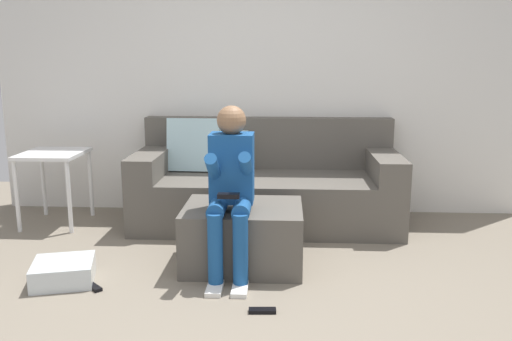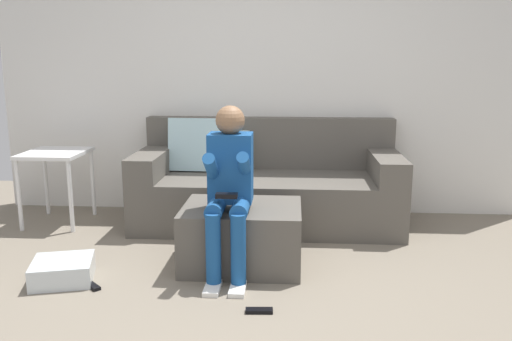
{
  "view_description": "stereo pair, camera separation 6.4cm",
  "coord_description": "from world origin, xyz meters",
  "px_view_note": "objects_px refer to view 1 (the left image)",
  "views": [
    {
      "loc": [
        0.23,
        -2.83,
        1.46
      ],
      "look_at": [
        0.01,
        1.26,
        0.59
      ],
      "focal_mm": 37.6,
      "sensor_mm": 36.0,
      "label": 1
    },
    {
      "loc": [
        0.29,
        -2.83,
        1.46
      ],
      "look_at": [
        0.01,
        1.26,
        0.59
      ],
      "focal_mm": 37.6,
      "sensor_mm": 36.0,
      "label": 2
    }
  ],
  "objects_px": {
    "ottoman": "(243,236)",
    "remote_near_ottoman": "(262,311)",
    "remote_by_storage_bin": "(93,287)",
    "person_seated": "(231,182)",
    "storage_bin": "(64,272)",
    "side_table": "(54,163)",
    "couch_sectional": "(264,187)",
    "remote_under_side_table": "(47,277)"
  },
  "relations": [
    {
      "from": "remote_under_side_table",
      "to": "storage_bin",
      "type": "bearing_deg",
      "value": -25.35
    },
    {
      "from": "storage_bin",
      "to": "remote_near_ottoman",
      "type": "relative_size",
      "value": 2.4
    },
    {
      "from": "ottoman",
      "to": "remote_near_ottoman",
      "type": "xyz_separation_m",
      "value": [
        0.17,
        -0.73,
        -0.21
      ]
    },
    {
      "from": "remote_near_ottoman",
      "to": "remote_under_side_table",
      "type": "distance_m",
      "value": 1.53
    },
    {
      "from": "person_seated",
      "to": "storage_bin",
      "type": "xyz_separation_m",
      "value": [
        -1.09,
        -0.2,
        -0.58
      ]
    },
    {
      "from": "remote_near_ottoman",
      "to": "remote_by_storage_bin",
      "type": "relative_size",
      "value": 0.98
    },
    {
      "from": "person_seated",
      "to": "side_table",
      "type": "height_order",
      "value": "person_seated"
    },
    {
      "from": "ottoman",
      "to": "remote_by_storage_bin",
      "type": "distance_m",
      "value": 1.06
    },
    {
      "from": "person_seated",
      "to": "remote_under_side_table",
      "type": "distance_m",
      "value": 1.4
    },
    {
      "from": "ottoman",
      "to": "remote_under_side_table",
      "type": "bearing_deg",
      "value": -166.35
    },
    {
      "from": "side_table",
      "to": "storage_bin",
      "type": "bearing_deg",
      "value": -65.44
    },
    {
      "from": "ottoman",
      "to": "remote_near_ottoman",
      "type": "relative_size",
      "value": 5.2
    },
    {
      "from": "remote_under_side_table",
      "to": "remote_near_ottoman",
      "type": "bearing_deg",
      "value": -20.38
    },
    {
      "from": "side_table",
      "to": "remote_under_side_table",
      "type": "xyz_separation_m",
      "value": [
        0.44,
        -1.21,
        -0.53
      ]
    },
    {
      "from": "side_table",
      "to": "remote_by_storage_bin",
      "type": "bearing_deg",
      "value": -59.18
    },
    {
      "from": "storage_bin",
      "to": "remote_under_side_table",
      "type": "relative_size",
      "value": 2.43
    },
    {
      "from": "remote_by_storage_bin",
      "to": "remote_under_side_table",
      "type": "xyz_separation_m",
      "value": [
        -0.37,
        0.14,
        0.0
      ]
    },
    {
      "from": "storage_bin",
      "to": "person_seated",
      "type": "bearing_deg",
      "value": 10.54
    },
    {
      "from": "remote_under_side_table",
      "to": "side_table",
      "type": "bearing_deg",
      "value": 105.2
    },
    {
      "from": "person_seated",
      "to": "remote_by_storage_bin",
      "type": "height_order",
      "value": "person_seated"
    },
    {
      "from": "remote_near_ottoman",
      "to": "remote_by_storage_bin",
      "type": "xyz_separation_m",
      "value": [
        -1.1,
        0.27,
        0.0
      ]
    },
    {
      "from": "couch_sectional",
      "to": "storage_bin",
      "type": "xyz_separation_m",
      "value": [
        -1.27,
        -1.38,
        -0.25
      ]
    },
    {
      "from": "remote_under_side_table",
      "to": "person_seated",
      "type": "bearing_deg",
      "value": 2.3
    },
    {
      "from": "side_table",
      "to": "person_seated",
      "type": "bearing_deg",
      "value": -32.34
    },
    {
      "from": "ottoman",
      "to": "couch_sectional",
      "type": "bearing_deg",
      "value": 83.85
    },
    {
      "from": "couch_sectional",
      "to": "side_table",
      "type": "bearing_deg",
      "value": -176.14
    },
    {
      "from": "side_table",
      "to": "ottoman",
      "type": "bearing_deg",
      "value": -27.16
    },
    {
      "from": "ottoman",
      "to": "storage_bin",
      "type": "xyz_separation_m",
      "value": [
        -1.16,
        -0.37,
        -0.14
      ]
    },
    {
      "from": "storage_bin",
      "to": "remote_under_side_table",
      "type": "xyz_separation_m",
      "value": [
        -0.14,
        0.05,
        -0.06
      ]
    },
    {
      "from": "remote_by_storage_bin",
      "to": "person_seated",
      "type": "bearing_deg",
      "value": 63.01
    },
    {
      "from": "ottoman",
      "to": "person_seated",
      "type": "bearing_deg",
      "value": -112.12
    },
    {
      "from": "storage_bin",
      "to": "couch_sectional",
      "type": "bearing_deg",
      "value": 47.47
    },
    {
      "from": "remote_near_ottoman",
      "to": "remote_under_side_table",
      "type": "relative_size",
      "value": 1.01
    },
    {
      "from": "remote_by_storage_bin",
      "to": "storage_bin",
      "type": "bearing_deg",
      "value": -156.32
    },
    {
      "from": "remote_near_ottoman",
      "to": "side_table",
      "type": "bearing_deg",
      "value": 136.25
    },
    {
      "from": "ottoman",
      "to": "remote_near_ottoman",
      "type": "height_order",
      "value": "ottoman"
    },
    {
      "from": "ottoman",
      "to": "remote_by_storage_bin",
      "type": "relative_size",
      "value": 5.07
    },
    {
      "from": "couch_sectional",
      "to": "ottoman",
      "type": "height_order",
      "value": "couch_sectional"
    },
    {
      "from": "couch_sectional",
      "to": "ottoman",
      "type": "xyz_separation_m",
      "value": [
        -0.11,
        -1.02,
        -0.11
      ]
    },
    {
      "from": "remote_near_ottoman",
      "to": "remote_by_storage_bin",
      "type": "bearing_deg",
      "value": 162.65
    },
    {
      "from": "person_seated",
      "to": "side_table",
      "type": "xyz_separation_m",
      "value": [
        -1.67,
        1.06,
        -0.1
      ]
    },
    {
      "from": "remote_near_ottoman",
      "to": "remote_by_storage_bin",
      "type": "height_order",
      "value": "same"
    }
  ]
}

